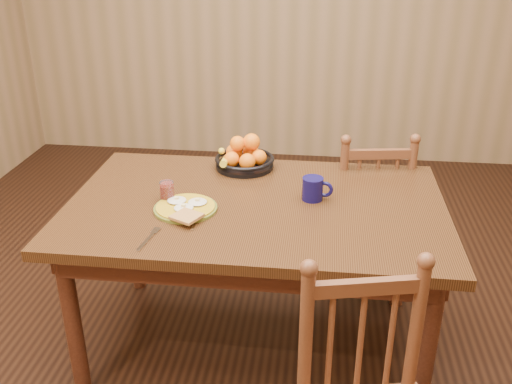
# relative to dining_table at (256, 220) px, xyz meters

# --- Properties ---
(room) EXTENTS (4.52, 5.02, 2.72)m
(room) POSITION_rel_dining_table_xyz_m (0.00, 0.00, 0.68)
(room) COLOR black
(room) RESTS_ON ground
(dining_table) EXTENTS (1.60, 1.00, 0.75)m
(dining_table) POSITION_rel_dining_table_xyz_m (0.00, 0.00, 0.00)
(dining_table) COLOR black
(dining_table) RESTS_ON ground
(chair_far) EXTENTS (0.46, 0.45, 0.90)m
(chair_far) POSITION_rel_dining_table_xyz_m (0.52, 0.58, -0.23)
(chair_far) COLOR #502D18
(chair_far) RESTS_ON ground
(breakfast_plate) EXTENTS (0.26, 0.31, 0.04)m
(breakfast_plate) POSITION_rel_dining_table_xyz_m (-0.28, -0.11, 0.10)
(breakfast_plate) COLOR #59601E
(breakfast_plate) RESTS_ON dining_table
(fork) EXTENTS (0.05, 0.18, 0.00)m
(fork) POSITION_rel_dining_table_xyz_m (-0.36, -0.35, 0.09)
(fork) COLOR silver
(fork) RESTS_ON dining_table
(spoon) EXTENTS (0.04, 0.16, 0.01)m
(spoon) POSITION_rel_dining_table_xyz_m (-0.23, -0.17, 0.09)
(spoon) COLOR silver
(spoon) RESTS_ON dining_table
(coffee_mug) EXTENTS (0.13, 0.09, 0.10)m
(coffee_mug) POSITION_rel_dining_table_xyz_m (0.24, 0.06, 0.14)
(coffee_mug) COLOR #0C0A38
(coffee_mug) RESTS_ON dining_table
(juice_glass) EXTENTS (0.06, 0.06, 0.09)m
(juice_glass) POSITION_rel_dining_table_xyz_m (-0.38, -0.03, 0.13)
(juice_glass) COLOR silver
(juice_glass) RESTS_ON dining_table
(fruit_bowl) EXTENTS (0.29, 0.29, 0.17)m
(fruit_bowl) POSITION_rel_dining_table_xyz_m (-0.10, 0.38, 0.14)
(fruit_bowl) COLOR black
(fruit_bowl) RESTS_ON dining_table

